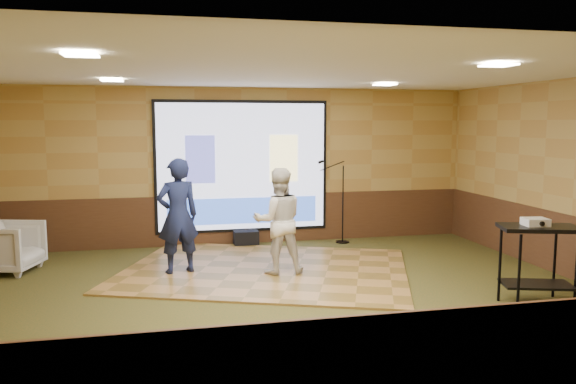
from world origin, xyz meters
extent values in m
plane|color=#2C3B1A|center=(0.00, 0.00, 0.00)|extent=(9.00, 9.00, 0.00)
cube|color=#AF8F49|center=(0.00, 3.50, 1.50)|extent=(9.00, 0.04, 3.00)
cube|color=#AF8F49|center=(0.00, -3.50, 1.50)|extent=(9.00, 0.04, 3.00)
cube|color=#AF8F49|center=(4.50, 0.00, 1.50)|extent=(0.04, 7.00, 3.00)
cube|color=white|center=(0.00, 0.00, 3.00)|extent=(9.00, 7.00, 0.04)
cube|color=#462917|center=(0.00, 3.48, 0.47)|extent=(9.00, 0.04, 0.95)
cube|color=#462917|center=(0.00, -3.48, 0.47)|extent=(9.00, 0.04, 0.95)
cube|color=#462917|center=(4.48, 0.00, 0.47)|extent=(0.04, 7.00, 0.95)
cube|color=black|center=(0.00, 3.45, 1.50)|extent=(3.32, 0.03, 2.52)
cube|color=#AEB6DC|center=(0.00, 3.42, 1.50)|extent=(3.20, 0.02, 2.40)
cube|color=#414590|center=(-0.80, 3.40, 1.65)|extent=(0.55, 0.01, 0.90)
cube|color=#F4E48D|center=(0.80, 3.40, 1.65)|extent=(0.55, 0.01, 0.90)
cube|color=#2F50B2|center=(0.00, 3.40, 0.65)|extent=(2.88, 0.01, 0.50)
cube|color=#FFEABF|center=(-2.20, 1.80, 2.97)|extent=(0.32, 0.32, 0.02)
cube|color=#FFEABF|center=(2.20, 1.80, 2.97)|extent=(0.32, 0.32, 0.02)
cube|color=#FFEABF|center=(-2.20, -1.50, 2.97)|extent=(0.32, 0.32, 0.02)
cube|color=#FFEABF|center=(2.20, -1.50, 2.97)|extent=(0.32, 0.32, 0.02)
cube|color=#A0733A|center=(0.07, 1.36, 0.02)|extent=(5.30, 4.69, 0.03)
imported|color=#161E45|center=(-1.28, 1.44, 0.92)|extent=(0.73, 0.57, 1.77)
imported|color=silver|center=(0.23, 1.09, 0.84)|extent=(0.80, 0.63, 1.62)
cylinder|color=black|center=(2.80, -1.21, 0.49)|extent=(0.04, 0.04, 0.97)
cylinder|color=black|center=(3.62, -1.21, 0.49)|extent=(0.04, 0.04, 0.97)
cylinder|color=black|center=(2.80, -0.80, 0.49)|extent=(0.04, 0.04, 0.97)
cylinder|color=black|center=(3.62, -0.80, 0.49)|extent=(0.04, 0.04, 0.97)
cube|color=black|center=(3.21, -1.00, 1.00)|extent=(0.97, 0.51, 0.05)
cube|color=black|center=(3.21, -1.00, 0.26)|extent=(0.87, 0.46, 0.03)
cube|color=silver|center=(3.17, -0.97, 1.07)|extent=(0.32, 0.28, 0.10)
cylinder|color=black|center=(1.91, 3.11, 0.01)|extent=(0.26, 0.26, 0.02)
cylinder|color=black|center=(1.91, 3.11, 0.76)|extent=(0.02, 0.02, 1.51)
cylinder|color=black|center=(1.69, 3.11, 1.51)|extent=(0.48, 0.02, 0.19)
cylinder|color=black|center=(1.46, 3.11, 1.59)|extent=(0.11, 0.05, 0.08)
imported|color=gray|center=(-3.88, 2.15, 0.40)|extent=(1.07, 1.05, 0.79)
cube|color=black|center=(0.03, 3.24, 0.14)|extent=(0.46, 0.31, 0.29)
camera|label=1|loc=(-1.45, -7.20, 2.33)|focal=35.00mm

